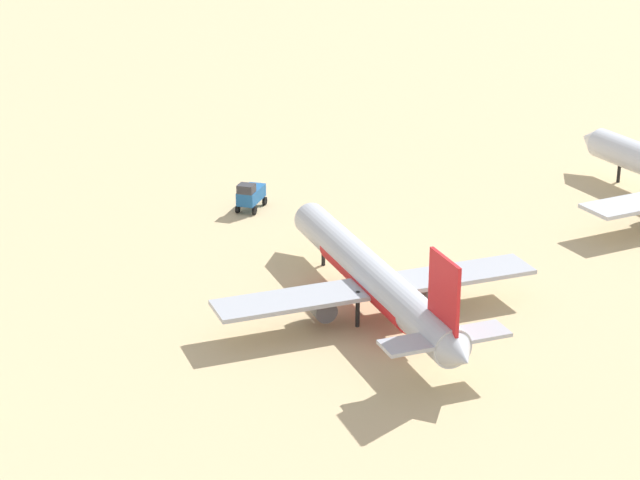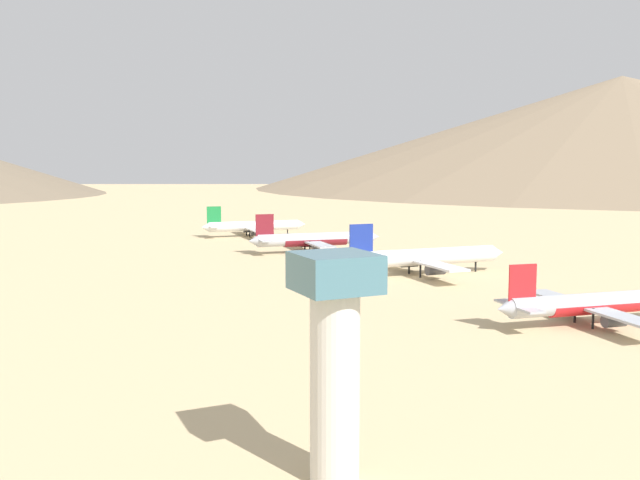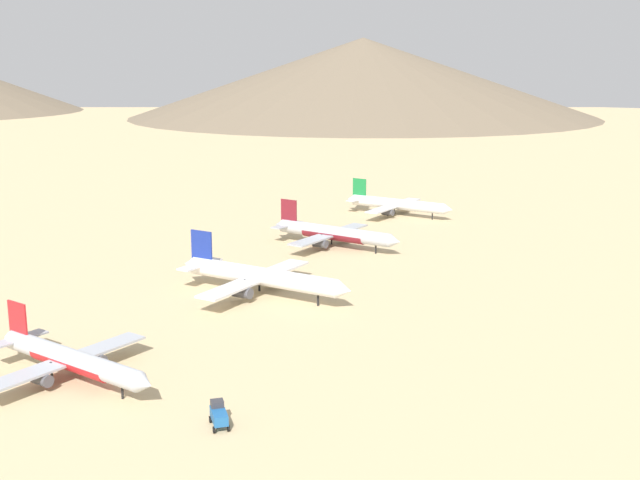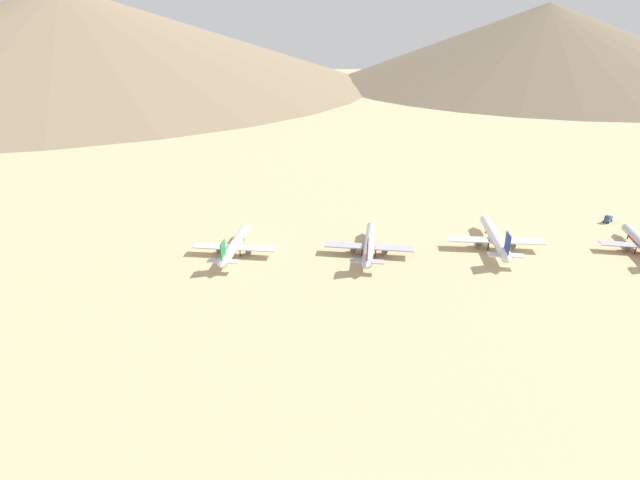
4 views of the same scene
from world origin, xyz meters
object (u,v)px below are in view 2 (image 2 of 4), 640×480
Objects in this scene: parked_jet_2 at (423,257)px; control_tower at (335,353)px; parked_jet_3 at (314,239)px; parked_jet_4 at (253,226)px; parked_jet_1 at (594,304)px.

parked_jet_2 is 125.80m from control_tower.
control_tower is at bearing -113.04° from parked_jet_3.
control_tower reaches higher than parked_jet_4.
parked_jet_2 is 1.08× the size of parked_jet_3.
control_tower is at bearing -152.38° from parked_jet_1.
parked_jet_4 is 224.90m from control_tower.
parked_jet_4 is at bearing 95.16° from parked_jet_2.
parked_jet_2 is at bearing -81.99° from parked_jet_3.
parked_jet_2 is at bearing -84.84° from parked_jet_4.
control_tower is (-66.81, -157.07, 8.18)m from parked_jet_3.
control_tower is at bearing -126.52° from parked_jet_2.
control_tower is (-64.39, -215.33, 8.35)m from parked_jet_4.
parked_jet_3 is at bearing -87.61° from parked_jet_4.
parked_jet_1 is 62.91m from parked_jet_2.
control_tower reaches higher than parked_jet_2.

